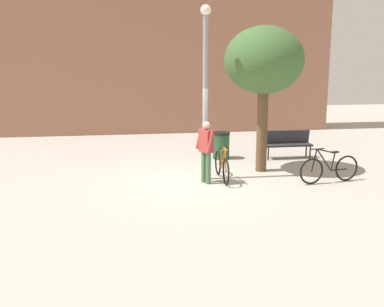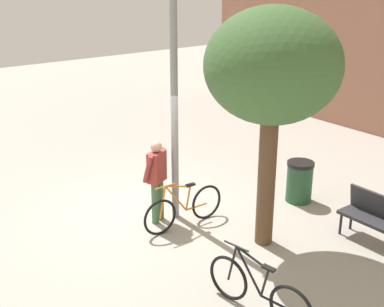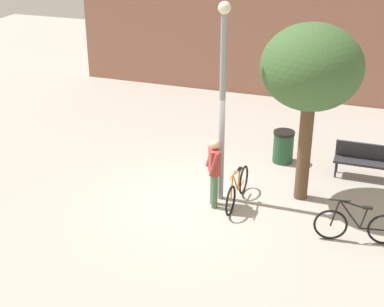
# 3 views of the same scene
# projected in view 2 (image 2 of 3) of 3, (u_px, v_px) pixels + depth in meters

# --- Properties ---
(ground_plane) EXTENTS (36.00, 36.00, 0.00)m
(ground_plane) POSITION_uv_depth(u_px,v_px,m) (155.00, 212.00, 10.50)
(ground_plane) COLOR #A8A399
(lamppost) EXTENTS (0.28, 0.28, 4.66)m
(lamppost) POSITION_uv_depth(u_px,v_px,m) (174.00, 87.00, 9.44)
(lamppost) COLOR gray
(lamppost) RESTS_ON ground_plane
(person_by_lamppost) EXTENTS (0.47, 0.63, 1.67)m
(person_by_lamppost) POSITION_uv_depth(u_px,v_px,m) (157.00, 176.00, 9.83)
(person_by_lamppost) COLOR #47704C
(person_by_lamppost) RESTS_ON ground_plane
(plaza_tree) EXTENTS (2.26, 2.26, 4.20)m
(plaza_tree) POSITION_uv_depth(u_px,v_px,m) (273.00, 69.00, 8.29)
(plaza_tree) COLOR brown
(plaza_tree) RESTS_ON ground_plane
(bicycle_orange) EXTENTS (0.08, 1.81, 0.97)m
(bicycle_orange) POSITION_uv_depth(u_px,v_px,m) (184.00, 208.00, 9.81)
(bicycle_orange) COLOR black
(bicycle_orange) RESTS_ON ground_plane
(bicycle_black) EXTENTS (1.79, 0.36, 0.97)m
(bicycle_black) POSITION_uv_depth(u_px,v_px,m) (258.00, 291.00, 7.31)
(bicycle_black) COLOR black
(bicycle_black) RESTS_ON ground_plane
(trash_bin) EXTENTS (0.57, 0.57, 0.89)m
(trash_bin) POSITION_uv_depth(u_px,v_px,m) (299.00, 181.00, 10.88)
(trash_bin) COLOR #234C2D
(trash_bin) RESTS_ON ground_plane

